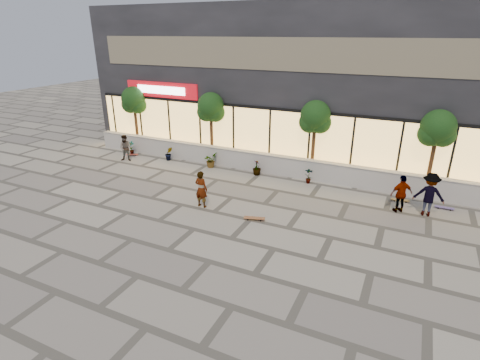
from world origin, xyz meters
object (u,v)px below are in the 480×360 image
at_px(tree_mideast, 315,119).
at_px(skateboard_right_far, 444,208).
at_px(skater_left, 126,148).
at_px(tree_west, 134,102).
at_px(skater_right_near, 401,194).
at_px(skater_center, 201,189).
at_px(skater_right_far, 429,194).
at_px(skateboard_right_near, 400,200).
at_px(skateboard_center, 254,218).
at_px(tree_midwest, 211,109).
at_px(tree_east, 437,131).
at_px(skateboard_left, 132,154).

relative_size(tree_mideast, skateboard_right_far, 5.18).
bearing_deg(tree_mideast, skater_left, -166.99).
relative_size(tree_west, skater_right_near, 2.41).
relative_size(skater_center, skater_right_far, 0.89).
bearing_deg(skateboard_right_near, skater_left, 174.59).
bearing_deg(skater_right_far, tree_west, -9.63).
bearing_deg(skateboard_right_far, skater_center, -155.95).
height_order(skater_left, skateboard_center, skater_left).
distance_m(tree_mideast, skater_right_far, 6.43).
height_order(tree_mideast, skater_right_far, tree_mideast).
bearing_deg(tree_midwest, skater_right_near, -14.46).
distance_m(tree_midwest, tree_mideast, 6.00).
distance_m(tree_east, skateboard_center, 9.10).
xyz_separation_m(tree_east, skateboard_left, (-16.25, -1.50, -2.92)).
xyz_separation_m(tree_mideast, skateboard_right_near, (4.50, -1.61, -2.91)).
xyz_separation_m(skater_right_far, skateboard_right_far, (0.73, 0.92, -0.84)).
relative_size(tree_east, skater_center, 2.41).
xyz_separation_m(tree_mideast, skater_right_near, (4.50, -2.71, -2.17)).
relative_size(skater_center, skateboard_right_far, 2.15).
height_order(tree_midwest, skater_center, tree_midwest).
xyz_separation_m(skater_right_near, skateboard_right_near, (-0.00, 1.10, -0.74)).
height_order(skateboard_center, skateboard_right_near, skateboard_center).
distance_m(tree_west, skateboard_left, 3.36).
relative_size(tree_mideast, skater_center, 2.41).
distance_m(tree_midwest, skateboard_right_near, 11.01).
bearing_deg(skateboard_left, skateboard_right_near, -27.01).
relative_size(skater_right_near, skateboard_center, 1.85).
distance_m(skater_right_near, skater_right_far, 1.05).
bearing_deg(tree_east, skateboard_left, -174.73).
relative_size(tree_mideast, skater_right_near, 2.41).
distance_m(tree_west, tree_mideast, 11.50).
height_order(tree_midwest, tree_east, same).
height_order(tree_east, skateboard_center, tree_east).
bearing_deg(skater_center, skateboard_left, -25.53).
bearing_deg(skateboard_right_far, tree_east, 115.20).
xyz_separation_m(tree_east, skateboard_right_near, (-1.00, -1.61, -2.91)).
height_order(tree_east, skater_right_far, tree_east).
height_order(tree_midwest, skateboard_center, tree_midwest).
xyz_separation_m(skater_right_far, skateboard_center, (-6.21, -3.46, -0.83)).
bearing_deg(skateboard_left, skater_right_near, -31.12).
distance_m(skateboard_left, skateboard_right_far, 17.01).
bearing_deg(tree_west, skater_right_near, -9.61).
bearing_deg(skater_right_near, skateboard_center, -1.93).
bearing_deg(tree_east, skater_center, -146.34).
bearing_deg(skateboard_right_near, tree_midwest, 162.84).
bearing_deg(skateboard_left, tree_midwest, -9.07).
height_order(tree_mideast, skateboard_left, tree_mideast).
bearing_deg(tree_mideast, skateboard_left, -172.06).
distance_m(skater_left, skateboard_left, 1.20).
bearing_deg(tree_mideast, skateboard_right_far, -14.54).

